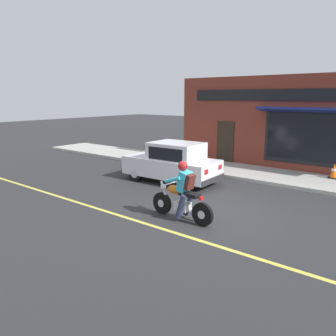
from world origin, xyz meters
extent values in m
plane|color=#2B2B2D|center=(0.00, 0.00, 0.00)|extent=(80.00, 80.00, 0.00)
cube|color=#ADAAA3|center=(5.20, 3.00, 0.07)|extent=(2.60, 22.00, 0.14)
cube|color=#D1C64C|center=(-1.80, 3.00, 0.00)|extent=(0.12, 19.80, 0.01)
cube|color=maroon|center=(6.75, -0.05, 2.10)|extent=(0.50, 11.11, 4.20)
cube|color=black|center=(6.48, -1.44, 1.55)|extent=(0.04, 4.67, 2.10)
cube|color=black|center=(6.50, -1.44, 1.55)|extent=(0.02, 4.89, 2.20)
cube|color=#2D2319|center=(6.48, 3.00, 1.05)|extent=(0.04, 0.90, 2.10)
cube|color=navy|center=(6.15, -1.44, 2.75)|extent=(0.81, 5.33, 0.24)
cube|color=black|center=(6.47, -0.05, 3.35)|extent=(0.06, 9.44, 0.50)
cylinder|color=black|center=(-0.92, 0.98, 0.31)|extent=(0.14, 0.62, 0.62)
cylinder|color=silver|center=(-0.92, 0.98, 0.31)|extent=(0.13, 0.22, 0.22)
cylinder|color=black|center=(-1.00, -0.41, 0.31)|extent=(0.14, 0.62, 0.62)
cylinder|color=silver|center=(-1.00, -0.41, 0.31)|extent=(0.13, 0.22, 0.22)
cube|color=silver|center=(-0.97, 0.24, 0.39)|extent=(0.30, 0.42, 0.24)
ellipsoid|color=orange|center=(-0.95, 0.48, 0.80)|extent=(0.33, 0.54, 0.24)
cube|color=black|center=(-0.98, 0.01, 0.76)|extent=(0.29, 0.57, 0.10)
cylinder|color=silver|center=(-0.93, 0.88, 0.62)|extent=(0.09, 0.33, 0.68)
cylinder|color=silver|center=(-0.94, 0.76, 0.91)|extent=(0.56, 0.07, 0.04)
sphere|color=silver|center=(-0.93, 0.93, 0.79)|extent=(0.16, 0.16, 0.16)
cylinder|color=silver|center=(-0.83, -0.17, 0.29)|extent=(0.11, 0.55, 0.08)
cube|color=red|center=(-1.00, -0.36, 0.73)|extent=(0.12, 0.07, 0.08)
cylinder|color=#282D4C|center=(-1.15, 0.18, 0.43)|extent=(0.16, 0.36, 0.71)
cylinder|color=#282D4C|center=(-0.79, 0.16, 0.43)|extent=(0.16, 0.36, 0.71)
cube|color=#33B2D1|center=(-0.97, 0.19, 1.08)|extent=(0.36, 0.35, 0.57)
cylinder|color=#33B2D1|center=(-1.16, 0.44, 1.12)|extent=(0.12, 0.52, 0.26)
cylinder|color=#33B2D1|center=(-0.76, 0.41, 1.12)|extent=(0.12, 0.52, 0.26)
sphere|color=#A51919|center=(-0.97, 0.25, 1.49)|extent=(0.26, 0.26, 0.26)
cube|color=#4C1E19|center=(-0.98, 0.03, 1.10)|extent=(0.29, 0.26, 0.42)
cylinder|color=black|center=(1.33, 4.15, 0.30)|extent=(0.20, 0.61, 0.60)
cylinder|color=silver|center=(1.33, 4.15, 0.30)|extent=(0.21, 0.34, 0.33)
cylinder|color=black|center=(2.76, 4.20, 0.30)|extent=(0.20, 0.61, 0.60)
cylinder|color=silver|center=(2.76, 4.20, 0.30)|extent=(0.21, 0.34, 0.33)
cylinder|color=black|center=(1.40, 1.75, 0.30)|extent=(0.20, 0.61, 0.60)
cylinder|color=silver|center=(1.40, 1.75, 0.30)|extent=(0.21, 0.34, 0.33)
cylinder|color=black|center=(2.84, 1.80, 0.30)|extent=(0.20, 0.61, 0.60)
cylinder|color=silver|center=(2.84, 1.80, 0.30)|extent=(0.21, 0.34, 0.33)
cube|color=silver|center=(2.08, 2.98, 0.60)|extent=(1.75, 3.75, 0.70)
cube|color=silver|center=(2.09, 2.73, 1.24)|extent=(1.50, 1.94, 0.66)
cube|color=black|center=(2.06, 3.59, 1.19)|extent=(1.33, 0.39, 0.51)
cube|color=black|center=(1.36, 2.70, 1.22)|extent=(0.08, 1.52, 0.46)
cube|color=black|center=(2.81, 2.75, 1.22)|extent=(0.08, 1.52, 0.46)
cube|color=silver|center=(1.52, 4.82, 0.72)|extent=(0.24, 0.05, 0.14)
cube|color=red|center=(1.63, 1.10, 0.74)|extent=(0.20, 0.05, 0.16)
cube|color=silver|center=(2.53, 4.85, 0.72)|extent=(0.24, 0.05, 0.14)
cube|color=red|center=(2.65, 1.13, 0.74)|extent=(0.20, 0.05, 0.16)
cube|color=#28282B|center=(2.03, 4.80, 0.35)|extent=(1.61, 0.17, 0.20)
cube|color=#28282B|center=(2.14, 1.15, 0.35)|extent=(1.61, 0.17, 0.20)
cube|color=black|center=(6.00, -2.05, 0.16)|extent=(0.36, 0.36, 0.04)
cone|color=orange|center=(6.00, -2.05, 0.46)|extent=(0.28, 0.28, 0.56)
cylinder|color=white|center=(6.00, -2.05, 0.48)|extent=(0.20, 0.20, 0.08)
cylinder|color=red|center=(5.82, 4.67, 0.22)|extent=(0.24, 0.24, 0.16)
cylinder|color=red|center=(5.82, 4.67, 0.59)|extent=(0.18, 0.18, 0.58)
sphere|color=red|center=(5.82, 4.67, 0.92)|extent=(0.20, 0.20, 0.20)
cylinder|color=red|center=(5.69, 4.67, 0.64)|extent=(0.10, 0.08, 0.08)
cylinder|color=red|center=(5.95, 4.67, 0.64)|extent=(0.10, 0.08, 0.08)
camera|label=1|loc=(-7.80, -4.61, 3.25)|focal=35.00mm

